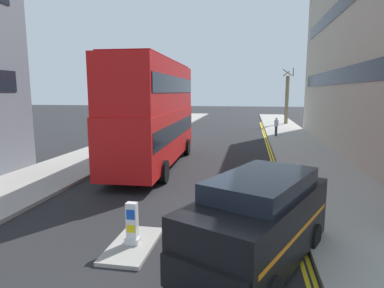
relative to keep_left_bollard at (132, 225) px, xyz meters
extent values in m
cube|color=#9E9991|center=(6.50, 11.06, -0.54)|extent=(4.00, 80.00, 0.14)
cube|color=#9E9991|center=(-6.50, 11.06, -0.54)|extent=(4.00, 80.00, 0.14)
cube|color=yellow|center=(4.40, 9.06, -0.60)|extent=(0.10, 56.00, 0.01)
cube|color=yellow|center=(4.24, 9.06, -0.60)|extent=(0.10, 56.00, 0.01)
cube|color=#9E9991|center=(0.00, 0.00, -0.56)|extent=(1.10, 2.20, 0.10)
cube|color=silver|center=(0.00, 0.00, -0.43)|extent=(0.36, 0.28, 0.16)
cube|color=white|center=(0.00, 0.00, 0.13)|extent=(0.28, 0.20, 0.95)
cube|color=blue|center=(0.00, -0.10, 0.32)|extent=(0.22, 0.01, 0.26)
cube|color=yellow|center=(0.00, -0.10, -0.06)|extent=(0.22, 0.01, 0.20)
cube|color=red|center=(-2.15, 9.37, 1.13)|extent=(2.90, 10.89, 2.60)
cube|color=red|center=(-2.15, 9.37, 3.68)|extent=(2.84, 10.67, 2.50)
cube|color=black|center=(-2.15, 9.37, 1.43)|extent=(2.92, 10.46, 0.84)
cube|color=black|center=(-2.15, 9.37, 3.78)|extent=(2.90, 10.24, 0.80)
cube|color=yellow|center=(-2.35, 14.75, 2.68)|extent=(2.00, 0.13, 0.44)
cube|color=maroon|center=(-2.15, 9.37, 4.98)|extent=(2.61, 9.80, 0.10)
cylinder|color=black|center=(-3.52, 12.67, -0.09)|extent=(0.34, 1.05, 1.04)
cylinder|color=black|center=(-1.02, 12.76, -0.09)|extent=(0.34, 1.05, 1.04)
cylinder|color=black|center=(-3.27, 5.98, -0.09)|extent=(0.34, 1.05, 1.04)
cylinder|color=black|center=(-0.77, 6.07, -0.09)|extent=(0.34, 1.05, 1.04)
cube|color=black|center=(3.20, -0.23, 0.33)|extent=(3.72, 5.06, 1.50)
cube|color=black|center=(3.27, -0.10, 1.13)|extent=(2.85, 3.49, 0.76)
cube|color=black|center=(2.40, -1.94, 0.07)|extent=(2.13, 1.83, 0.67)
cube|color=orange|center=(3.20, -0.23, 0.38)|extent=(3.58, 4.73, 0.10)
cylinder|color=black|center=(1.77, -1.17, -0.27)|extent=(0.49, 0.71, 0.68)
cylinder|color=black|center=(4.64, 0.70, -0.27)|extent=(0.49, 0.71, 0.68)
cylinder|color=black|center=(3.00, 1.47, -0.27)|extent=(0.49, 0.71, 0.68)
cylinder|color=#2D2D38|center=(5.23, 22.14, -0.04)|extent=(0.22, 0.22, 0.85)
cube|color=silver|center=(5.23, 22.14, 0.66)|extent=(0.34, 0.22, 0.56)
sphere|color=beige|center=(5.23, 22.14, 1.05)|extent=(0.20, 0.20, 0.20)
cylinder|color=#6B6047|center=(7.28, 34.10, 2.42)|extent=(0.43, 0.43, 5.78)
cylinder|color=#6B6047|center=(7.88, 34.02, 5.74)|extent=(0.29, 1.26, 0.93)
cylinder|color=#6B6047|center=(7.12, 34.47, 5.60)|extent=(0.83, 0.46, 0.65)
cylinder|color=#6B6047|center=(7.15, 33.58, 5.69)|extent=(1.12, 0.39, 0.84)
cube|color=black|center=(8.48, 14.63, 8.89)|extent=(0.04, 24.64, 1.00)
cube|color=black|center=(8.48, 14.63, 4.40)|extent=(0.04, 24.64, 1.00)
camera|label=1|loc=(2.94, -7.67, 3.42)|focal=30.69mm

